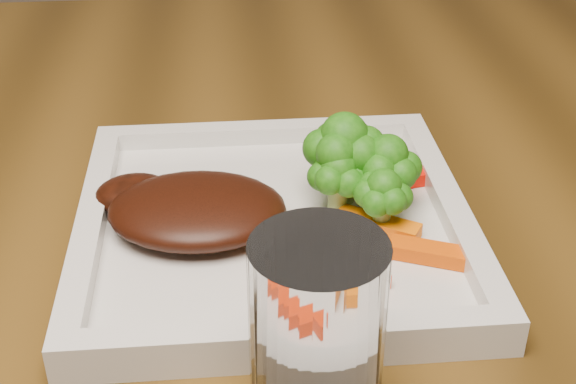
{
  "coord_description": "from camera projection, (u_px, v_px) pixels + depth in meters",
  "views": [
    {
      "loc": [
        0.07,
        -0.73,
        1.07
      ],
      "look_at": [
        0.11,
        -0.27,
        0.79
      ],
      "focal_mm": 50.0,
      "sensor_mm": 36.0,
      "label": 1
    }
  ],
  "objects": [
    {
      "name": "broccoli_1",
      "position": [
        387.0,
        169.0,
        0.56
      ],
      "size": [
        0.07,
        0.07,
        0.06
      ],
      "primitive_type": null,
      "rotation": [
        0.0,
        0.0,
        0.41
      ],
      "color": "#105C0F",
      "rests_on": "plate"
    },
    {
      "name": "carrot_0",
      "position": [
        351.0,
        287.0,
        0.49
      ],
      "size": [
        0.05,
        0.03,
        0.01
      ],
      "primitive_type": "cube",
      "rotation": [
        0.0,
        0.0,
        0.34
      ],
      "color": "red",
      "rests_on": "plate"
    },
    {
      "name": "broccoli_0",
      "position": [
        343.0,
        158.0,
        0.57
      ],
      "size": [
        0.07,
        0.07,
        0.07
      ],
      "primitive_type": null,
      "rotation": [
        0.0,
        0.0,
        0.16
      ],
      "color": "#206310",
      "rests_on": "plate"
    },
    {
      "name": "plate",
      "position": [
        274.0,
        230.0,
        0.57
      ],
      "size": [
        0.27,
        0.27,
        0.01
      ],
      "primitive_type": "cube",
      "color": "silver",
      "rests_on": "dining_table"
    },
    {
      "name": "carrot_3",
      "position": [
        405.0,
        179.0,
        0.6
      ],
      "size": [
        0.06,
        0.02,
        0.01
      ],
      "primitive_type": "cube",
      "rotation": [
        0.0,
        0.0,
        0.18
      ],
      "color": "red",
      "rests_on": "plate"
    },
    {
      "name": "carrot_1",
      "position": [
        434.0,
        254.0,
        0.52
      ],
      "size": [
        0.06,
        0.04,
        0.01
      ],
      "primitive_type": "cube",
      "rotation": [
        0.0,
        0.0,
        -0.39
      ],
      "color": "#D74903",
      "rests_on": "plate"
    },
    {
      "name": "steak",
      "position": [
        197.0,
        210.0,
        0.55
      ],
      "size": [
        0.13,
        0.11,
        0.03
      ],
      "primitive_type": "ellipsoid",
      "rotation": [
        0.0,
        0.0,
        -0.09
      ],
      "color": "black",
      "rests_on": "plate"
    },
    {
      "name": "broccoli_2",
      "position": [
        383.0,
        194.0,
        0.54
      ],
      "size": [
        0.05,
        0.05,
        0.06
      ],
      "primitive_type": null,
      "rotation": [
        0.0,
        0.0,
        -0.17
      ],
      "color": "#2E7413",
      "rests_on": "plate"
    },
    {
      "name": "broccoli_3",
      "position": [
        338.0,
        177.0,
        0.56
      ],
      "size": [
        0.06,
        0.06,
        0.06
      ],
      "primitive_type": null,
      "rotation": [
        0.0,
        0.0,
        0.4
      ],
      "color": "#206510",
      "rests_on": "plate"
    },
    {
      "name": "carrot_5",
      "position": [
        378.0,
        225.0,
        0.55
      ],
      "size": [
        0.06,
        0.04,
        0.01
      ],
      "primitive_type": "cube",
      "rotation": [
        0.0,
        0.0,
        -0.55
      ],
      "color": "#FF6B04",
      "rests_on": "plate"
    },
    {
      "name": "carrot_2",
      "position": [
        279.0,
        255.0,
        0.52
      ],
      "size": [
        0.02,
        0.06,
        0.01
      ],
      "primitive_type": "cube",
      "rotation": [
        0.0,
        0.0,
        1.45
      ],
      "color": "#FF6704",
      "rests_on": "plate"
    },
    {
      "name": "drinking_glass",
      "position": [
        317.0,
        349.0,
        0.38
      ],
      "size": [
        0.07,
        0.07,
        0.12
      ],
      "primitive_type": "cylinder",
      "rotation": [
        0.0,
        0.0,
        -0.04
      ],
      "color": "silver",
      "rests_on": "dining_table"
    }
  ]
}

